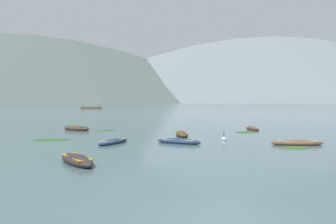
{
  "coord_description": "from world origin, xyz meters",
  "views": [
    {
      "loc": [
        -1.55,
        -7.86,
        3.29
      ],
      "look_at": [
        -0.75,
        54.72,
        1.14
      ],
      "focal_mm": 31.48,
      "sensor_mm": 36.0,
      "label": 1
    }
  ],
  "objects_px": {
    "rowboat_2": "(76,128)",
    "mooring_buoy": "(224,139)",
    "ferry_0": "(91,108)",
    "rowboat_1": "(113,142)",
    "rowboat_6": "(179,141)",
    "rowboat_0": "(182,134)",
    "rowboat_3": "(297,143)",
    "rowboat_7": "(77,160)",
    "rowboat_5": "(253,128)"
  },
  "relations": [
    {
      "from": "rowboat_1",
      "to": "rowboat_2",
      "type": "xyz_separation_m",
      "value": [
        -6.25,
        11.24,
        0.07
      ]
    },
    {
      "from": "rowboat_0",
      "to": "rowboat_1",
      "type": "xyz_separation_m",
      "value": [
        -5.73,
        -4.96,
        -0.05
      ]
    },
    {
      "from": "rowboat_1",
      "to": "rowboat_3",
      "type": "xyz_separation_m",
      "value": [
        14.19,
        -0.98,
        0.02
      ]
    },
    {
      "from": "rowboat_2",
      "to": "rowboat_3",
      "type": "relative_size",
      "value": 1.02
    },
    {
      "from": "rowboat_3",
      "to": "rowboat_5",
      "type": "distance_m",
      "value": 12.18
    },
    {
      "from": "rowboat_0",
      "to": "rowboat_3",
      "type": "distance_m",
      "value": 10.33
    },
    {
      "from": "rowboat_2",
      "to": "rowboat_6",
      "type": "bearing_deg",
      "value": -44.31
    },
    {
      "from": "rowboat_7",
      "to": "ferry_0",
      "type": "relative_size",
      "value": 0.33
    },
    {
      "from": "rowboat_6",
      "to": "ferry_0",
      "type": "xyz_separation_m",
      "value": [
        -36.92,
        121.58,
        0.29
      ]
    },
    {
      "from": "mooring_buoy",
      "to": "rowboat_3",
      "type": "bearing_deg",
      "value": -29.74
    },
    {
      "from": "rowboat_7",
      "to": "rowboat_0",
      "type": "bearing_deg",
      "value": 63.06
    },
    {
      "from": "rowboat_2",
      "to": "mooring_buoy",
      "type": "relative_size",
      "value": 4.58
    },
    {
      "from": "ferry_0",
      "to": "rowboat_3",
      "type": "bearing_deg",
      "value": -69.47
    },
    {
      "from": "rowboat_0",
      "to": "rowboat_5",
      "type": "bearing_deg",
      "value": 35.62
    },
    {
      "from": "rowboat_3",
      "to": "ferry_0",
      "type": "xyz_separation_m",
      "value": [
        -45.92,
        122.63,
        0.29
      ]
    },
    {
      "from": "rowboat_5",
      "to": "rowboat_7",
      "type": "xyz_separation_m",
      "value": [
        -15.07,
        -18.75,
        0.02
      ]
    },
    {
      "from": "rowboat_7",
      "to": "rowboat_5",
      "type": "bearing_deg",
      "value": 51.21
    },
    {
      "from": "mooring_buoy",
      "to": "rowboat_0",
      "type": "bearing_deg",
      "value": 138.25
    },
    {
      "from": "rowboat_2",
      "to": "rowboat_1",
      "type": "bearing_deg",
      "value": -60.93
    },
    {
      "from": "rowboat_0",
      "to": "rowboat_7",
      "type": "relative_size",
      "value": 1.01
    },
    {
      "from": "rowboat_3",
      "to": "rowboat_7",
      "type": "xyz_separation_m",
      "value": [
        -14.81,
        -6.57,
        0.03
      ]
    },
    {
      "from": "rowboat_0",
      "to": "rowboat_6",
      "type": "height_order",
      "value": "rowboat_0"
    },
    {
      "from": "rowboat_6",
      "to": "mooring_buoy",
      "type": "height_order",
      "value": "mooring_buoy"
    },
    {
      "from": "rowboat_1",
      "to": "ferry_0",
      "type": "relative_size",
      "value": 0.33
    },
    {
      "from": "rowboat_0",
      "to": "rowboat_5",
      "type": "distance_m",
      "value": 10.72
    },
    {
      "from": "rowboat_7",
      "to": "rowboat_3",
      "type": "bearing_deg",
      "value": 23.92
    },
    {
      "from": "rowboat_6",
      "to": "ferry_0",
      "type": "relative_size",
      "value": 0.36
    },
    {
      "from": "rowboat_2",
      "to": "mooring_buoy",
      "type": "xyz_separation_m",
      "value": [
        15.41,
        -9.35,
        -0.11
      ]
    },
    {
      "from": "ferry_0",
      "to": "rowboat_0",
      "type": "bearing_deg",
      "value": -72.2
    },
    {
      "from": "rowboat_0",
      "to": "mooring_buoy",
      "type": "distance_m",
      "value": 4.61
    },
    {
      "from": "rowboat_1",
      "to": "mooring_buoy",
      "type": "height_order",
      "value": "mooring_buoy"
    },
    {
      "from": "mooring_buoy",
      "to": "rowboat_7",
      "type": "bearing_deg",
      "value": -136.06
    },
    {
      "from": "mooring_buoy",
      "to": "ferry_0",
      "type": "bearing_deg",
      "value": 108.86
    },
    {
      "from": "rowboat_1",
      "to": "rowboat_6",
      "type": "relative_size",
      "value": 0.93
    },
    {
      "from": "ferry_0",
      "to": "mooring_buoy",
      "type": "distance_m",
      "value": 126.55
    },
    {
      "from": "rowboat_6",
      "to": "rowboat_0",
      "type": "bearing_deg",
      "value": 83.72
    },
    {
      "from": "rowboat_3",
      "to": "rowboat_7",
      "type": "height_order",
      "value": "rowboat_7"
    },
    {
      "from": "ferry_0",
      "to": "rowboat_7",
      "type": "bearing_deg",
      "value": -76.46
    },
    {
      "from": "rowboat_5",
      "to": "ferry_0",
      "type": "xyz_separation_m",
      "value": [
        -46.17,
        110.45,
        0.28
      ]
    },
    {
      "from": "ferry_0",
      "to": "rowboat_1",
      "type": "bearing_deg",
      "value": -75.38
    },
    {
      "from": "ferry_0",
      "to": "rowboat_5",
      "type": "bearing_deg",
      "value": -67.31
    },
    {
      "from": "rowboat_2",
      "to": "ferry_0",
      "type": "xyz_separation_m",
      "value": [
        -25.49,
        110.41,
        0.24
      ]
    },
    {
      "from": "rowboat_1",
      "to": "rowboat_7",
      "type": "bearing_deg",
      "value": -94.74
    },
    {
      "from": "rowboat_2",
      "to": "rowboat_3",
      "type": "bearing_deg",
      "value": -30.87
    },
    {
      "from": "rowboat_2",
      "to": "rowboat_3",
      "type": "distance_m",
      "value": 23.81
    },
    {
      "from": "rowboat_0",
      "to": "mooring_buoy",
      "type": "bearing_deg",
      "value": -41.75
    },
    {
      "from": "rowboat_1",
      "to": "rowboat_2",
      "type": "relative_size",
      "value": 0.88
    },
    {
      "from": "rowboat_2",
      "to": "ferry_0",
      "type": "distance_m",
      "value": 113.32
    },
    {
      "from": "rowboat_2",
      "to": "rowboat_5",
      "type": "bearing_deg",
      "value": -0.11
    },
    {
      "from": "rowboat_7",
      "to": "rowboat_6",
      "type": "bearing_deg",
      "value": 52.64
    }
  ]
}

